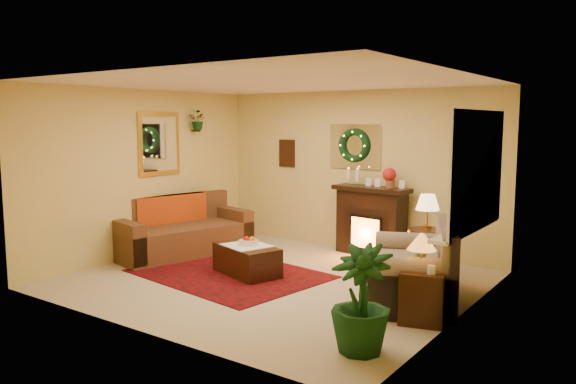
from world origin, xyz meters
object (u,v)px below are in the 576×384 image
Objects in this scene: side_table_round at (426,253)px; coffee_table at (247,260)px; sofa at (183,228)px; fireplace at (371,221)px; end_table_square at (423,297)px; loveseat at (412,265)px.

coffee_table is at bearing -145.85° from side_table_round.
sofa is 2.98m from fireplace.
side_table_round reaches higher than end_table_square.
loveseat is at bearing -43.61° from fireplace.
loveseat reaches higher than end_table_square.
side_table_round is (-0.27, 1.11, -0.09)m from loveseat.
loveseat reaches higher than side_table_round.
fireplace reaches higher than sofa.
side_table_round is (3.62, 1.04, -0.10)m from sofa.
loveseat is (1.44, -1.77, -0.13)m from fireplace.
side_table_round reaches higher than coffee_table.
sofa reaches higher than side_table_round.
fireplace reaches higher than coffee_table.
sofa is at bearing -173.70° from coffee_table.
end_table_square is (0.65, -1.73, -0.05)m from side_table_round.
end_table_square is (4.27, -0.69, -0.16)m from sofa.
loveseat is 1.15m from side_table_round.
loveseat is at bearing 12.68° from sofa.
fireplace is at bearing 150.54° from side_table_round.
sofa is 3.89m from loveseat.
fireplace is at bearing 85.57° from coffee_table.
loveseat is at bearing 121.56° from end_table_square.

